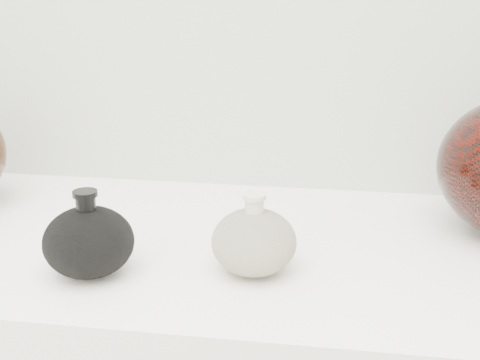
# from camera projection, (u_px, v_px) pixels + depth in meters

# --- Properties ---
(black_gourd_vase) EXTENTS (0.14, 0.14, 0.11)m
(black_gourd_vase) POSITION_uv_depth(u_px,v_px,m) (89.00, 241.00, 0.83)
(black_gourd_vase) COLOR black
(black_gourd_vase) RESTS_ON display_counter
(cream_gourd_vase) EXTENTS (0.13, 0.13, 0.11)m
(cream_gourd_vase) POSITION_uv_depth(u_px,v_px,m) (254.00, 241.00, 0.83)
(cream_gourd_vase) COLOR beige
(cream_gourd_vase) RESTS_ON display_counter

